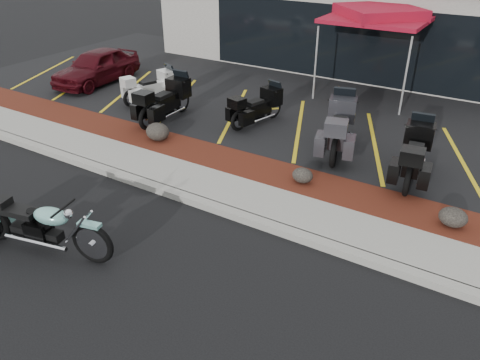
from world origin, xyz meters
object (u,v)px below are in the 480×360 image
Objects in this scene: traffic_cone at (338,94)px; parked_car at (97,66)px; popup_canopy at (379,15)px; hero_cruiser at (92,238)px; touring_white at (170,81)px.

parked_car is at bearing -161.88° from traffic_cone.
traffic_cone is at bearing -127.04° from popup_canopy.
traffic_cone is at bearing 73.87° from hero_cruiser.
traffic_cone is (4.88, 2.60, -0.32)m from touring_white.
parked_car is (-7.55, 7.27, 0.21)m from hero_cruiser.
hero_cruiser is at bearing -130.57° from touring_white.
touring_white reaches higher than hero_cruiser.
hero_cruiser is 1.57× the size of touring_white.
hero_cruiser is at bearing -47.59° from parked_car.
parked_car is at bearing 110.75° from touring_white.
parked_car is 1.00× the size of popup_canopy.
touring_white is at bearing -2.34° from parked_car.
hero_cruiser is 6.14× the size of traffic_cone.
popup_canopy reaches higher than touring_white.
touring_white is at bearing 107.57° from hero_cruiser.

